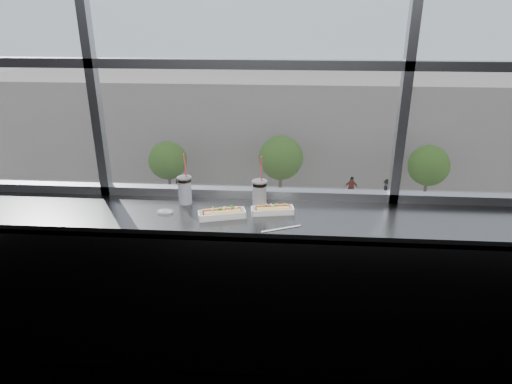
# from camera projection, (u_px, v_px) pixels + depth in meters

# --- Properties ---
(wall_back_lower) EXTENTS (6.00, 0.00, 6.00)m
(wall_back_lower) POSITION_uv_depth(u_px,v_px,m) (247.00, 265.00, 3.40)
(wall_back_lower) COLOR black
(wall_back_lower) RESTS_ON ground
(window_glass) EXTENTS (6.00, 0.00, 6.00)m
(window_glass) POSITION_uv_depth(u_px,v_px,m) (246.00, 13.00, 2.75)
(window_glass) COLOR silver
(window_glass) RESTS_ON ground
(window_mullions) EXTENTS (6.00, 0.08, 2.40)m
(window_mullions) POSITION_uv_depth(u_px,v_px,m) (245.00, 13.00, 2.73)
(window_mullions) COLOR gray
(window_mullions) RESTS_ON ground
(counter) EXTENTS (6.00, 0.55, 0.06)m
(counter) POSITION_uv_depth(u_px,v_px,m) (243.00, 217.00, 2.94)
(counter) COLOR #606060
(counter) RESTS_ON ground
(counter_fascia) EXTENTS (6.00, 0.04, 1.04)m
(counter_fascia) POSITION_uv_depth(u_px,v_px,m) (240.00, 308.00, 2.91)
(counter_fascia) COLOR #606060
(counter_fascia) RESTS_ON ground
(hotdog_tray_left) EXTENTS (0.31, 0.17, 0.07)m
(hotdog_tray_left) POSITION_uv_depth(u_px,v_px,m) (222.00, 213.00, 2.86)
(hotdog_tray_left) COLOR white
(hotdog_tray_left) RESTS_ON counter
(hotdog_tray_right) EXTENTS (0.28, 0.14, 0.07)m
(hotdog_tray_right) POSITION_uv_depth(u_px,v_px,m) (273.00, 209.00, 2.92)
(hotdog_tray_right) COLOR white
(hotdog_tray_right) RESTS_ON counter
(soda_cup_left) EXTENTS (0.10, 0.10, 0.36)m
(soda_cup_left) POSITION_uv_depth(u_px,v_px,m) (185.00, 189.00, 3.05)
(soda_cup_left) COLOR white
(soda_cup_left) RESTS_ON counter
(soda_cup_right) EXTENTS (0.10, 0.10, 0.37)m
(soda_cup_right) POSITION_uv_depth(u_px,v_px,m) (259.00, 193.00, 2.97)
(soda_cup_right) COLOR white
(soda_cup_right) RESTS_ON counter
(loose_straw) EXTENTS (0.23, 0.11, 0.01)m
(loose_straw) POSITION_uv_depth(u_px,v_px,m) (281.00, 229.00, 2.72)
(loose_straw) COLOR white
(loose_straw) RESTS_ON counter
(wrapper) EXTENTS (0.10, 0.07, 0.03)m
(wrapper) POSITION_uv_depth(u_px,v_px,m) (165.00, 211.00, 2.93)
(wrapper) COLOR silver
(wrapper) RESTS_ON counter
(plaza_ground) EXTENTS (120.00, 120.00, 0.00)m
(plaza_ground) POSITION_uv_depth(u_px,v_px,m) (286.00, 143.00, 47.93)
(plaza_ground) COLOR #BBAFA2
(plaza_ground) RESTS_ON ground
(street_asphalt) EXTENTS (80.00, 10.00, 0.06)m
(street_asphalt) POSITION_uv_depth(u_px,v_px,m) (281.00, 256.00, 26.21)
(street_asphalt) COLOR black
(street_asphalt) RESTS_ON plaza_ground
(far_sidewalk) EXTENTS (80.00, 6.00, 0.04)m
(far_sidewalk) POSITION_uv_depth(u_px,v_px,m) (283.00, 201.00, 33.60)
(far_sidewalk) COLOR #BBAFA2
(far_sidewalk) RESTS_ON plaza_ground
(far_building) EXTENTS (50.00, 14.00, 8.00)m
(far_building) POSITION_uv_depth(u_px,v_px,m) (286.00, 117.00, 41.34)
(far_building) COLOR gray
(far_building) RESTS_ON plaza_ground
(car_near_a) EXTENTS (3.71, 7.12, 2.27)m
(car_near_a) POSITION_uv_depth(u_px,v_px,m) (4.00, 266.00, 23.03)
(car_near_a) COLOR silver
(car_near_a) RESTS_ON street_asphalt
(car_far_a) EXTENTS (3.18, 6.46, 2.08)m
(car_far_a) POSITION_uv_depth(u_px,v_px,m) (159.00, 206.00, 30.06)
(car_far_a) COLOR black
(car_far_a) RESTS_ON street_asphalt
(car_near_b) EXTENTS (3.40, 7.01, 2.26)m
(car_near_b) POSITION_uv_depth(u_px,v_px,m) (127.00, 271.00, 22.60)
(car_near_b) COLOR black
(car_near_b) RESTS_ON street_asphalt
(car_far_b) EXTENTS (3.18, 6.47, 2.08)m
(car_far_b) POSITION_uv_depth(u_px,v_px,m) (289.00, 210.00, 29.47)
(car_far_b) COLOR #BE4702
(car_far_b) RESTS_ON street_asphalt
(car_near_c) EXTENTS (3.03, 6.72, 2.20)m
(car_near_c) POSITION_uv_depth(u_px,v_px,m) (281.00, 277.00, 22.09)
(car_near_c) COLOR maroon
(car_near_c) RESTS_ON street_asphalt
(car_near_d) EXTENTS (3.32, 7.04, 2.29)m
(car_near_d) POSITION_uv_depth(u_px,v_px,m) (429.00, 283.00, 21.59)
(car_near_d) COLOR silver
(car_near_d) RESTS_ON street_asphalt
(pedestrian_b) EXTENTS (0.64, 0.85, 1.92)m
(pedestrian_b) POSITION_uv_depth(u_px,v_px,m) (259.00, 191.00, 32.81)
(pedestrian_b) COLOR #66605B
(pedestrian_b) RESTS_ON far_sidewalk
(pedestrian_d) EXTENTS (0.65, 0.86, 1.94)m
(pedestrian_d) POSITION_uv_depth(u_px,v_px,m) (387.00, 188.00, 33.41)
(pedestrian_d) COLOR #66605B
(pedestrian_d) RESTS_ON far_sidewalk
(pedestrian_c) EXTENTS (0.97, 0.73, 2.18)m
(pedestrian_c) POSITION_uv_depth(u_px,v_px,m) (351.00, 186.00, 33.41)
(pedestrian_c) COLOR #66605B
(pedestrian_c) RESTS_ON far_sidewalk
(pedestrian_a) EXTENTS (1.00, 0.75, 2.24)m
(pedestrian_a) POSITION_uv_depth(u_px,v_px,m) (178.00, 189.00, 32.83)
(pedestrian_a) COLOR #66605B
(pedestrian_a) RESTS_ON far_sidewalk
(tree_left) EXTENTS (2.80, 2.80, 4.38)m
(tree_left) POSITION_uv_depth(u_px,v_px,m) (168.00, 161.00, 33.07)
(tree_left) COLOR #47382B
(tree_left) RESTS_ON far_sidewalk
(tree_center) EXTENTS (3.17, 3.17, 4.96)m
(tree_center) POSITION_uv_depth(u_px,v_px,m) (281.00, 158.00, 32.36)
(tree_center) COLOR #47382B
(tree_center) RESTS_ON far_sidewalk
(tree_right) EXTENTS (2.87, 2.87, 4.49)m
(tree_right) POSITION_uv_depth(u_px,v_px,m) (429.00, 166.00, 31.77)
(tree_right) COLOR #47382B
(tree_right) RESTS_ON far_sidewalk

